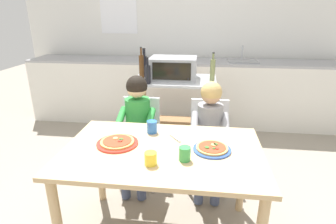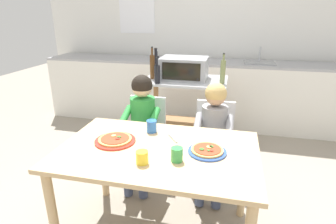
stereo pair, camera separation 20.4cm
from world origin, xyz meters
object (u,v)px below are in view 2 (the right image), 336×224
dining_chair_right (213,140)px  bottle_tall_green_wine (156,65)px  dining_chair_left (146,134)px  child_in_green_shirt (141,120)px  bottle_squat_spirits (223,71)px  serving_spoon (173,138)px  bottle_brown_beer (152,66)px  drinking_cup_yellow (142,157)px  kitchen_island_cart (185,104)px  child_in_grey_shirt (213,128)px  toaster_oven (184,68)px  bottle_dark_olive_oil (157,74)px  pizza_plate_red_rimmed (115,140)px  bottle_clear_vinegar (157,65)px  dining_table (158,162)px  drinking_cup_blue (152,126)px  pizza_plate_blue_rimmed (207,151)px  drinking_cup_green (177,154)px

dining_chair_right → bottle_tall_green_wine: bearing=134.1°
dining_chair_left → child_in_green_shirt: (0.00, -0.12, 0.19)m
bottle_squat_spirits → serving_spoon: 1.19m
bottle_brown_beer → drinking_cup_yellow: 1.61m
bottle_brown_beer → dining_chair_right: 1.11m
kitchen_island_cart → child_in_grey_shirt: size_ratio=0.91×
toaster_oven → drinking_cup_yellow: (0.04, -1.61, -0.22)m
toaster_oven → dining_chair_left: toaster_oven is taller
bottle_dark_olive_oil → pizza_plate_red_rimmed: bottle_dark_olive_oil is taller
toaster_oven → child_in_green_shirt: bearing=-106.0°
bottle_clear_vinegar → child_in_grey_shirt: 1.32m
child_in_grey_shirt → bottle_brown_beer: bearing=134.9°
child_in_green_shirt → drinking_cup_yellow: child_in_green_shirt is taller
child_in_green_shirt → bottle_squat_spirits: bearing=46.7°
kitchen_island_cart → dining_table: 1.40m
toaster_oven → drinking_cup_blue: bearing=-91.7°
toaster_oven → bottle_squat_spirits: (0.43, -0.12, 0.01)m
toaster_oven → dining_chair_left: bearing=-108.5°
bottle_dark_olive_oil → dining_chair_left: 0.66m
kitchen_island_cart → dining_table: kitchen_island_cart is taller
toaster_oven → bottle_tall_green_wine: bearing=167.4°
bottle_dark_olive_oil → kitchen_island_cart: bearing=42.9°
bottle_squat_spirits → drinking_cup_blue: 1.16m
dining_chair_right → child_in_grey_shirt: child_in_grey_shirt is taller
dining_table → pizza_plate_blue_rimmed: size_ratio=5.29×
bottle_dark_olive_oil → bottle_tall_green_wine: bearing=107.5°
bottle_dark_olive_oil → serving_spoon: size_ratio=1.96×
toaster_oven → kitchen_island_cart: bearing=-31.3°
child_in_grey_shirt → pizza_plate_blue_rimmed: (0.00, -0.58, 0.09)m
child_in_green_shirt → drinking_cup_yellow: (0.27, -0.79, 0.09)m
toaster_oven → child_in_grey_shirt: (0.40, -0.82, -0.34)m
dining_chair_left → pizza_plate_blue_rimmed: size_ratio=3.27×
kitchen_island_cart → bottle_brown_beer: (-0.36, -0.05, 0.43)m
drinking_cup_yellow → drinking_cup_green: bearing=20.7°
kitchen_island_cart → pizza_plate_red_rimmed: size_ratio=3.24×
bottle_tall_green_wine → dining_chair_right: bearing=-45.9°
bottle_dark_olive_oil → toaster_oven: bearing=46.5°
bottle_squat_spirits → bottle_tall_green_wine: size_ratio=0.98×
dining_chair_left → drinking_cup_blue: bearing=-66.4°
pizza_plate_red_rimmed → drinking_cup_yellow: 0.36m
drinking_cup_yellow → serving_spoon: (0.11, 0.37, -0.03)m
bottle_clear_vinegar → bottle_tall_green_wine: 0.14m
pizza_plate_red_rimmed → drinking_cup_yellow: size_ratio=3.56×
drinking_cup_yellow → drinking_cup_green: size_ratio=0.89×
toaster_oven → serving_spoon: 1.28m
pizza_plate_blue_rimmed → drinking_cup_blue: (-0.44, 0.23, 0.03)m
bottle_brown_beer → dining_table: bottle_brown_beer is taller
child_in_green_shirt → drinking_cup_green: 0.86m
drinking_cup_yellow → drinking_cup_blue: drinking_cup_blue is taller
child_in_green_shirt → dining_table: bearing=-61.9°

